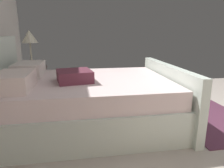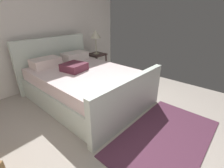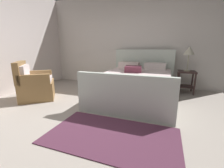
# 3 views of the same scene
# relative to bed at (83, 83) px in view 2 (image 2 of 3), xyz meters

# --- Properties ---
(ground_plane) EXTENTS (5.36, 5.49, 0.02)m
(ground_plane) POSITION_rel_bed_xyz_m (-0.49, -1.49, -0.36)
(ground_plane) COLOR #AEA297
(wall_back) EXTENTS (5.48, 0.12, 2.81)m
(wall_back) POSITION_rel_bed_xyz_m (-0.49, 1.32, 1.06)
(wall_back) COLOR silver
(wall_back) RESTS_ON ground
(bed) EXTENTS (1.76, 2.34, 1.15)m
(bed) POSITION_rel_bed_xyz_m (0.00, 0.00, 0.00)
(bed) COLOR silver
(bed) RESTS_ON ground
(nightstand_right) EXTENTS (0.44, 0.44, 0.60)m
(nightstand_right) POSITION_rel_bed_xyz_m (1.19, 0.85, 0.06)
(nightstand_right) COLOR #332220
(nightstand_right) RESTS_ON ground
(table_lamp_right) EXTENTS (0.27, 0.27, 0.64)m
(table_lamp_right) POSITION_rel_bed_xyz_m (1.19, 0.85, 0.77)
(table_lamp_right) COLOR #B7B293
(table_lamp_right) RESTS_ON nightstand_right
(area_rug) EXTENTS (1.82, 1.05, 0.01)m
(area_rug) POSITION_rel_bed_xyz_m (0.00, -1.78, -0.34)
(area_rug) COLOR #572C42
(area_rug) RESTS_ON ground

